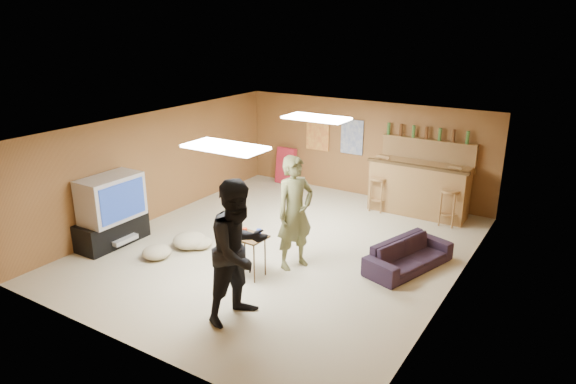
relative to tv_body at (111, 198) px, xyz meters
The scene contains 32 objects.
ground 3.18m from the tv_body, 29.51° to the left, with size 7.00×7.00×0.00m, color tan.
ceiling 3.31m from the tv_body, 29.51° to the left, with size 6.00×7.00×0.02m, color silver.
wall_back 5.66m from the tv_body, 62.08° to the left, with size 6.00×0.02×2.20m, color brown.
wall_front 3.33m from the tv_body, 37.04° to the right, with size 6.00×0.02×2.20m, color brown.
wall_left 1.55m from the tv_body, 103.13° to the left, with size 0.02×7.00×2.20m, color brown.
wall_right 5.85m from the tv_body, 14.87° to the left, with size 0.02×7.00×2.20m, color brown.
tv_stand 0.65m from the tv_body, behind, with size 0.55×1.30×0.50m, color black.
dvd_box 0.76m from the tv_body, ahead, with size 0.35×0.50×0.08m, color #B2B2B7.
tv_body is the anchor object (origin of this frame).
tv_screen 0.31m from the tv_body, ahead, with size 0.02×0.95×0.65m, color navy.
bar_counter 6.09m from the tv_body, 47.00° to the left, with size 2.00×0.60×1.10m, color brown.
bar_lip 5.91m from the tv_body, 45.34° to the left, with size 2.10×0.12×0.05m, color #3C2813.
bar_shelf 6.45m from the tv_body, 49.74° to the left, with size 2.00×0.18×0.05m, color brown.
bar_backing 6.44m from the tv_body, 49.85° to the left, with size 2.00×0.14×0.60m, color brown.
poster_left 5.19m from the tv_body, 73.70° to the left, with size 0.60×0.03×0.85m, color #BF3F26.
poster_right 5.51m from the tv_body, 64.65° to the left, with size 0.55×0.03×0.80m, color #334C99.
folding_chair_stack 4.86m from the tv_body, 82.29° to the left, with size 0.50×0.14×0.90m, color #AC1F30.
ceiling_panel_front 2.94m from the tv_body, ahead, with size 1.20×0.60×0.04m, color white.
ceiling_panel_back 3.99m from the tv_body, 45.54° to the left, with size 1.20×0.60×0.04m, color white.
person_olive 3.37m from the tv_body, 17.22° to the left, with size 0.69×0.45×1.89m, color brown.
person_black 3.46m from the tv_body, 11.75° to the right, with size 0.97×0.75×1.99m, color black.
sofa 5.26m from the tv_body, 21.57° to the left, with size 1.63×0.64×0.48m, color black.
tray_table 2.86m from the tv_body, ahead, with size 0.53×0.43×0.69m, color #3C2813.
cup_red_near 2.72m from the tv_body, ahead, with size 0.07×0.07×0.10m, color #B1270B.
cup_red_far 2.87m from the tv_body, ahead, with size 0.08×0.08×0.10m, color #B1270B.
cup_blue 2.95m from the tv_body, ahead, with size 0.08×0.08×0.11m, color #172F9E.
bar_stool_left 5.38m from the tv_body, 51.16° to the left, with size 0.41×0.41×1.30m, color brown, non-canonical shape.
bar_stool_right 6.41m from the tv_body, 40.40° to the left, with size 0.42×0.42×1.34m, color brown, non-canonical shape.
cushion_near_tv 1.57m from the tv_body, 27.01° to the left, with size 0.60×0.60×0.27m, color tan.
cushion_mid 1.77m from the tv_body, 26.59° to the left, with size 0.43×0.43×0.19m, color tan.
cushion_far 1.31m from the tv_body, ahead, with size 0.50×0.50×0.22m, color tan.
bottle_row 6.41m from the tv_body, 50.03° to the left, with size 1.76×0.08×0.26m, color #3F7233, non-canonical shape.
Camera 1 is at (4.57, -7.12, 3.91)m, focal length 32.00 mm.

